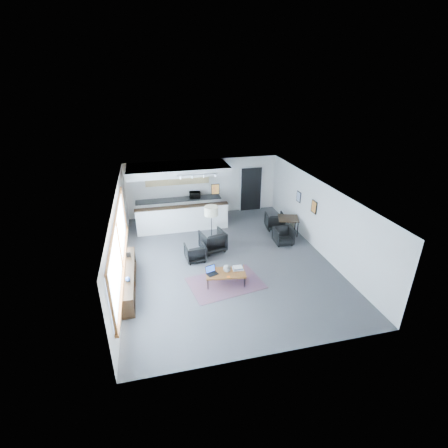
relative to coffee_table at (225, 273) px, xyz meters
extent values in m
cube|color=#49494C|center=(0.37, 1.43, -0.38)|extent=(7.00, 9.00, 0.01)
cube|color=white|center=(0.37, 1.43, 2.23)|extent=(7.00, 9.00, 0.01)
cube|color=silver|center=(0.37, 5.94, 0.93)|extent=(7.00, 0.01, 2.60)
cube|color=silver|center=(0.37, -3.07, 0.93)|extent=(7.00, 0.01, 2.60)
cube|color=silver|center=(-3.13, 1.43, 0.93)|extent=(0.01, 9.00, 2.60)
cube|color=silver|center=(3.88, 1.43, 0.93)|extent=(0.01, 9.00, 2.60)
cube|color=#8CBFFF|center=(-3.10, 0.53, 1.13)|extent=(0.02, 5.80, 1.55)
cube|color=brown|center=(-3.07, 0.53, 0.33)|extent=(0.10, 5.95, 0.06)
cube|color=brown|center=(-3.08, 0.53, 1.93)|extent=(0.06, 5.95, 0.06)
cube|color=brown|center=(-3.08, -2.37, 1.13)|extent=(0.06, 0.06, 1.60)
cube|color=brown|center=(-3.08, 0.53, 1.13)|extent=(0.06, 0.06, 1.60)
cube|color=brown|center=(-3.08, 3.43, 1.13)|extent=(0.06, 0.06, 1.60)
cube|color=black|center=(-2.93, 0.43, 0.25)|extent=(0.35, 3.00, 0.05)
cube|color=black|center=(-2.93, 0.43, -0.32)|extent=(0.35, 3.00, 0.05)
cube|color=black|center=(-2.93, -1.02, -0.04)|extent=(0.33, 0.04, 0.55)
cube|color=black|center=(-2.93, 0.43, -0.04)|extent=(0.33, 0.04, 0.55)
cube|color=black|center=(-2.93, 1.88, -0.04)|extent=(0.33, 0.04, 0.55)
cube|color=#3359A5|center=(-2.93, -0.87, -0.20)|extent=(0.18, 0.04, 0.20)
cube|color=silver|center=(-2.93, -0.70, -0.19)|extent=(0.18, 0.04, 0.22)
cube|color=maroon|center=(-2.93, -0.53, -0.18)|extent=(0.18, 0.04, 0.24)
cube|color=black|center=(-2.93, -0.36, -0.20)|extent=(0.18, 0.04, 0.20)
cube|color=#3359A5|center=(-2.93, -0.19, -0.19)|extent=(0.18, 0.04, 0.22)
cube|color=silver|center=(-2.93, -0.02, -0.18)|extent=(0.18, 0.04, 0.24)
cube|color=maroon|center=(-2.93, 0.15, -0.20)|extent=(0.18, 0.04, 0.20)
cube|color=black|center=(-2.93, 0.32, -0.19)|extent=(0.18, 0.04, 0.22)
cube|color=#3359A5|center=(-2.93, 0.49, -0.18)|extent=(0.18, 0.03, 0.24)
cube|color=silver|center=(-2.93, 0.66, -0.20)|extent=(0.18, 0.03, 0.20)
cube|color=maroon|center=(-2.93, 0.83, -0.19)|extent=(0.18, 0.03, 0.22)
cube|color=black|center=(-2.93, 1.00, -0.18)|extent=(0.18, 0.04, 0.24)
cube|color=black|center=(-2.93, 1.23, 0.36)|extent=(0.14, 0.02, 0.18)
sphere|color=#264C99|center=(-2.91, -0.17, 0.34)|extent=(0.14, 0.14, 0.14)
cube|color=white|center=(-0.83, 4.13, 0.18)|extent=(3.80, 0.25, 1.10)
cube|color=black|center=(-0.83, 4.13, 0.74)|extent=(3.85, 0.32, 0.04)
cube|color=white|center=(-0.83, 5.58, 0.08)|extent=(3.80, 0.60, 0.90)
cube|color=#2D2D2D|center=(-0.83, 5.58, 0.54)|extent=(3.82, 0.62, 0.04)
cube|color=tan|center=(-0.83, 5.73, 1.58)|extent=(2.80, 0.35, 0.70)
cube|color=white|center=(-0.83, 5.03, 2.08)|extent=(4.20, 1.80, 0.30)
cube|color=black|center=(0.57, 4.14, 1.38)|extent=(0.35, 0.03, 0.45)
cube|color=orange|center=(0.57, 4.13, 1.38)|extent=(0.30, 0.01, 0.40)
cube|color=black|center=(2.67, 5.85, 0.68)|extent=(1.00, 0.12, 2.10)
cube|color=white|center=(2.15, 5.86, 0.68)|extent=(0.06, 0.10, 2.10)
cube|color=white|center=(3.19, 5.86, 0.68)|extent=(0.06, 0.10, 2.10)
cube|color=white|center=(2.67, 5.86, 1.75)|extent=(1.10, 0.10, 0.06)
cube|color=silver|center=(-0.23, 3.63, 2.19)|extent=(1.60, 0.04, 0.04)
cylinder|color=silver|center=(-0.88, 3.63, 2.11)|extent=(0.07, 0.07, 0.09)
cylinder|color=silver|center=(-0.43, 3.63, 2.11)|extent=(0.07, 0.07, 0.09)
cylinder|color=silver|center=(0.02, 3.63, 2.11)|extent=(0.07, 0.07, 0.09)
cylinder|color=silver|center=(0.47, 3.63, 2.11)|extent=(0.07, 0.07, 0.09)
cube|color=black|center=(3.84, 1.83, 1.18)|extent=(0.03, 0.38, 0.48)
cube|color=orange|center=(3.83, 1.83, 1.18)|extent=(0.00, 0.32, 0.42)
cube|color=black|center=(3.84, 3.13, 1.13)|extent=(0.03, 0.34, 0.44)
cube|color=#859FC5|center=(3.83, 3.13, 1.13)|extent=(0.00, 0.28, 0.38)
cube|color=#5B3645|center=(0.00, 0.00, -0.37)|extent=(2.46, 1.88, 0.01)
cube|color=brown|center=(0.00, 0.00, 0.01)|extent=(1.31, 0.82, 0.05)
cube|color=black|center=(-0.60, -0.21, -0.19)|extent=(0.03, 0.03, 0.36)
cube|color=black|center=(-0.53, 0.36, -0.19)|extent=(0.03, 0.03, 0.36)
cube|color=black|center=(0.53, -0.36, -0.19)|extent=(0.03, 0.03, 0.36)
cube|color=black|center=(0.60, 0.21, -0.19)|extent=(0.03, 0.03, 0.36)
cube|color=black|center=(-0.04, -0.28, -0.02)|extent=(1.17, 0.18, 0.03)
cube|color=black|center=(0.04, 0.28, -0.02)|extent=(1.17, 0.18, 0.03)
cube|color=black|center=(-0.42, 0.00, 0.04)|extent=(0.39, 0.34, 0.02)
cube|color=black|center=(-0.46, 0.11, 0.16)|extent=(0.33, 0.17, 0.22)
cube|color=blue|center=(-0.46, 0.11, 0.16)|extent=(0.30, 0.14, 0.19)
sphere|color=gray|center=(0.06, 0.02, 0.15)|extent=(0.24, 0.24, 0.24)
cube|color=silver|center=(0.43, 0.09, 0.05)|extent=(0.35, 0.29, 0.04)
cube|color=#3359A5|center=(0.43, 0.09, 0.09)|extent=(0.31, 0.26, 0.03)
cube|color=silver|center=(0.41, 0.07, 0.12)|extent=(0.29, 0.24, 0.03)
cube|color=#E5590C|center=(0.03, -0.27, 0.03)|extent=(0.12, 0.12, 0.01)
imported|color=black|center=(-0.71, 1.62, -0.02)|extent=(0.73, 0.69, 0.70)
imported|color=black|center=(0.05, 2.21, 0.06)|extent=(0.99, 0.95, 0.86)
cylinder|color=black|center=(0.02, 2.24, -0.36)|extent=(0.37, 0.37, 0.03)
cylinder|color=black|center=(0.02, 2.24, 0.39)|extent=(0.03, 0.03, 1.48)
cylinder|color=beige|center=(0.02, 2.24, 1.22)|extent=(0.60, 0.60, 0.33)
cube|color=black|center=(3.37, 2.94, 0.29)|extent=(1.02, 1.02, 0.04)
cylinder|color=black|center=(2.92, 2.71, -0.05)|extent=(0.05, 0.05, 0.65)
cylinder|color=black|center=(3.14, 3.39, -0.05)|extent=(0.05, 0.05, 0.65)
cylinder|color=black|center=(3.61, 2.48, -0.05)|extent=(0.05, 0.05, 0.65)
cylinder|color=black|center=(3.83, 3.17, -0.05)|extent=(0.05, 0.05, 0.65)
imported|color=black|center=(2.83, 2.09, -0.07)|extent=(0.61, 0.58, 0.61)
imported|color=black|center=(3.01, 3.49, -0.05)|extent=(0.71, 0.67, 0.65)
imported|color=black|center=(-0.09, 5.58, 0.72)|extent=(0.52, 0.33, 0.33)
camera|label=1|loc=(-2.03, -8.34, 5.58)|focal=26.00mm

